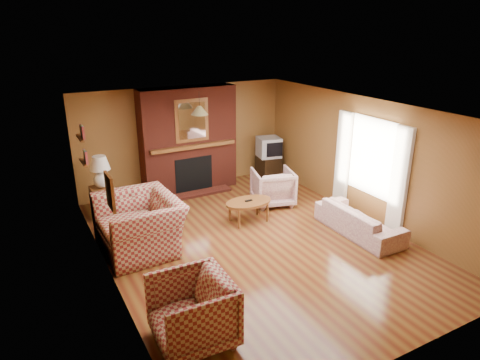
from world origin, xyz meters
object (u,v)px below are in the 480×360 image
side_table (104,202)px  table_lamp (100,170)px  plaid_armchair (192,312)px  coffee_table (249,203)px  floral_armchair (273,187)px  tv_stand (268,167)px  plaid_loveseat (140,225)px  fireplace (189,141)px  floral_sofa (359,220)px  crt_tv (269,147)px

side_table → table_lamp: bearing=-45.0°
plaid_armchair → coffee_table: bearing=141.0°
plaid_armchair → floral_armchair: 4.50m
floral_armchair → tv_stand: floral_armchair is taller
plaid_loveseat → plaid_armchair: bearing=-4.8°
plaid_loveseat → coffee_table: 2.20m
fireplace → plaid_armchair: size_ratio=2.53×
side_table → table_lamp: 0.67m
coffee_table → plaid_armchair: bearing=-130.9°
floral_armchair → coffee_table: floral_armchair is taller
floral_sofa → crt_tv: size_ratio=2.86×
fireplace → crt_tv: fireplace is taller
side_table → table_lamp: (0.00, -0.00, 0.67)m
fireplace → coffee_table: (0.34, -2.17, -0.80)m
plaid_armchair → table_lamp: (-0.15, 4.28, 0.55)m
plaid_armchair → side_table: bearing=-176.1°
table_lamp → tv_stand: (4.15, 0.35, -0.70)m
side_table → table_lamp: size_ratio=0.94×
plaid_loveseat → floral_armchair: bearing=98.7°
fireplace → floral_armchair: fireplace is taller
fireplace → plaid_armchair: (-1.95, -4.82, -0.75)m
plaid_armchair → crt_tv: size_ratio=1.51×
crt_tv → fireplace: bearing=174.7°
side_table → plaid_armchair: bearing=-88.0°
fireplace → coffee_table: 2.34m
tv_stand → crt_tv: 0.53m
plaid_armchair → tv_stand: 6.12m
floral_armchair → coffee_table: size_ratio=0.89×
side_table → floral_sofa: bearing=-37.5°
floral_armchair → crt_tv: 1.71m
floral_armchair → plaid_loveseat: bearing=27.4°
table_lamp → coffee_table: bearing=-33.8°
plaid_armchair → floral_armchair: size_ratio=1.12×
coffee_table → table_lamp: (-2.44, 1.64, 0.60)m
fireplace → table_lamp: 2.18m
fireplace → coffee_table: size_ratio=2.51×
fireplace → plaid_armchair: bearing=-112.0°
table_lamp → crt_tv: 4.17m
floral_sofa → side_table: (-4.00, 3.07, 0.05)m
coffee_table → crt_tv: (1.71, 1.98, 0.43)m
fireplace → side_table: (-2.10, -0.53, -0.87)m
crt_tv → floral_sofa: bearing=-92.5°
floral_sofa → coffee_table: bearing=48.2°
floral_armchair → table_lamp: table_lamp is taller
side_table → crt_tv: size_ratio=0.98×
floral_armchair → crt_tv: bearing=-102.8°
crt_tv → side_table: bearing=-175.3°
side_table → floral_armchair: bearing=-18.3°
floral_sofa → tv_stand: 3.42m
fireplace → plaid_loveseat: (-1.85, -2.26, -0.71)m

